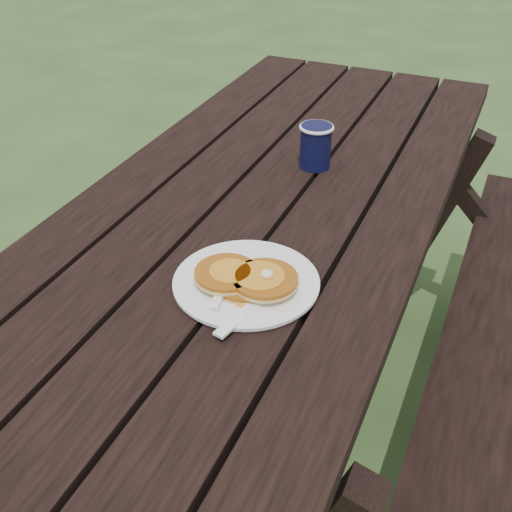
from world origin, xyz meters
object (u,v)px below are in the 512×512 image
at_px(pancake_stack, 247,278).
at_px(coffee_cup, 316,144).
at_px(plate, 246,283).
at_px(picnic_table, 266,319).

distance_m(pancake_stack, coffee_cup, 0.51).
xyz_separation_m(plate, pancake_stack, (0.01, -0.01, 0.02)).
bearing_deg(picnic_table, plate, -73.55).
xyz_separation_m(picnic_table, coffee_cup, (0.06, 0.15, 0.44)).
relative_size(picnic_table, coffee_cup, 17.26).
height_order(picnic_table, coffee_cup, coffee_cup).
bearing_deg(pancake_stack, picnic_table, 106.81).
height_order(plate, coffee_cup, coffee_cup).
distance_m(plate, coffee_cup, 0.50).
bearing_deg(pancake_stack, coffee_cup, 95.52).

